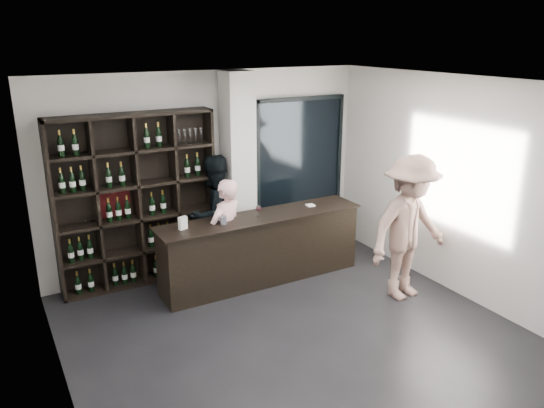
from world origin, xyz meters
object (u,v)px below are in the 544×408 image
tasting_counter (262,248)px  customer (409,228)px  taster_pink (226,234)px  taster_black (214,214)px  wine_shelf (137,201)px

tasting_counter → customer: size_ratio=1.54×
taster_pink → tasting_counter: bearing=144.9°
tasting_counter → taster_pink: bearing=168.4°
tasting_counter → taster_black: taster_black is taller
tasting_counter → taster_black: 0.88m
taster_black → customer: customer is taller
taster_pink → taster_black: 0.56m
tasting_counter → taster_pink: taster_pink is taller
taster_pink → taster_black: (0.06, 0.55, 0.11)m
wine_shelf → customer: 3.67m
wine_shelf → taster_pink: (1.00, -0.72, -0.43)m
tasting_counter → customer: 2.04m
taster_pink → taster_black: size_ratio=0.88×
tasting_counter → taster_pink: size_ratio=1.93×
taster_black → taster_pink: bearing=65.4°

